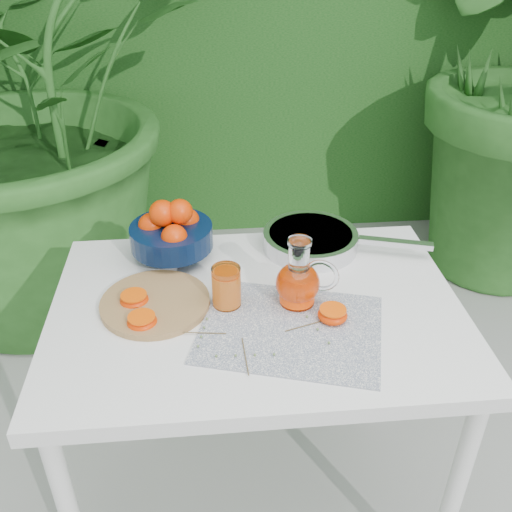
{
  "coord_description": "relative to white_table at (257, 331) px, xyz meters",
  "views": [
    {
      "loc": [
        -0.25,
        -1.2,
        1.6
      ],
      "look_at": [
        -0.14,
        -0.08,
        0.88
      ],
      "focal_mm": 40.0,
      "sensor_mm": 36.0,
      "label": 1
    }
  ],
  "objects": [
    {
      "name": "potted_plant_left",
      "position": [
        -0.84,
        1.2,
        0.31
      ],
      "size": [
        2.73,
        2.73,
        1.95
      ],
      "primitive_type": "imported",
      "rotation": [
        0.0,
        0.0,
        0.94
      ],
      "color": "#285C1F",
      "rests_on": "ground"
    },
    {
      "name": "thyme_sprigs",
      "position": [
        -0.01,
        -0.12,
        0.09
      ],
      "size": [
        0.37,
        0.23,
        0.01
      ],
      "color": "brown",
      "rests_on": "white_table"
    },
    {
      "name": "placemat",
      "position": [
        0.07,
        -0.1,
        0.08
      ],
      "size": [
        0.48,
        0.42,
        0.0
      ],
      "primitive_type": "cube",
      "rotation": [
        0.0,
        0.0,
        -0.28
      ],
      "color": "#0B1A40",
      "rests_on": "white_table"
    },
    {
      "name": "saute_pan",
      "position": [
        0.18,
        0.25,
        0.11
      ],
      "size": [
        0.49,
        0.33,
        0.05
      ],
      "color": "silver",
      "rests_on": "white_table"
    },
    {
      "name": "juice_pitcher",
      "position": [
        0.1,
        -0.0,
        0.15
      ],
      "size": [
        0.16,
        0.14,
        0.18
      ],
      "color": "white",
      "rests_on": "white_table"
    },
    {
      "name": "orange_halves",
      "position": [
        -0.13,
        -0.04,
        0.1
      ],
      "size": [
        0.54,
        0.18,
        0.03
      ],
      "color": "#F84202",
      "rests_on": "white_table"
    },
    {
      "name": "juice_tumbler",
      "position": [
        -0.07,
        0.01,
        0.13
      ],
      "size": [
        0.08,
        0.08,
        0.1
      ],
      "color": "white",
      "rests_on": "white_table"
    },
    {
      "name": "cutting_board",
      "position": [
        -0.25,
        0.02,
        0.09
      ],
      "size": [
        0.28,
        0.28,
        0.02
      ],
      "primitive_type": "cylinder",
      "rotation": [
        0.0,
        0.0,
        -0.08
      ],
      "color": "olive",
      "rests_on": "white_table"
    },
    {
      "name": "white_table",
      "position": [
        0.0,
        0.0,
        0.0
      ],
      "size": [
        1.0,
        0.7,
        0.75
      ],
      "color": "white",
      "rests_on": "ground"
    },
    {
      "name": "fruit_bowl",
      "position": [
        -0.21,
        0.24,
        0.16
      ],
      "size": [
        0.26,
        0.26,
        0.18
      ],
      "color": "black",
      "rests_on": "white_table"
    },
    {
      "name": "ground",
      "position": [
        0.14,
        0.1,
        -0.67
      ],
      "size": [
        60.0,
        60.0,
        0.0
      ],
      "primitive_type": "plane",
      "color": "#A19E99"
    }
  ]
}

